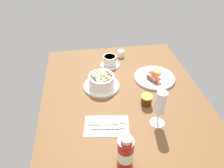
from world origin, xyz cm
name	(u,v)px	position (x,y,z in cm)	size (l,w,h in cm)	color
ground_plane	(124,101)	(0.00, 0.00, -1.50)	(110.00, 84.00, 3.00)	brown
porridge_bowl	(101,81)	(-11.67, -10.36, 3.70)	(19.46, 19.46, 8.19)	white
cutlery_setting	(108,126)	(16.59, -10.72, 0.25)	(14.76, 21.27, 0.90)	white
coffee_cup	(110,61)	(-32.93, -2.94, 3.03)	(12.58, 12.22, 6.30)	white
creamer_jug	(121,53)	(-42.44, 5.98, 2.17)	(4.42, 5.36, 4.82)	white
wine_glass	(160,105)	(17.95, 11.72, 11.27)	(6.71, 6.71, 17.94)	white
jam_jar	(147,100)	(5.23, 10.12, 2.70)	(5.49, 5.49, 5.34)	#43260A
sauce_bottle_red	(125,153)	(36.17, -6.78, 7.16)	(6.02, 6.02, 15.64)	#B21E19
breakfast_plate	(155,77)	(-14.84, 20.67, 0.94)	(22.98, 22.98, 3.70)	white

